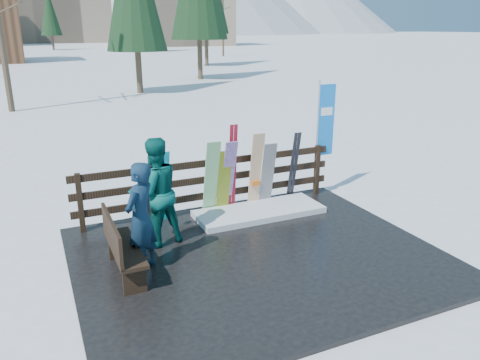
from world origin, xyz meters
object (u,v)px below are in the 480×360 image
bench (120,245)px  snowboard_3 (228,177)px  snowboard_2 (224,182)px  snowboard_5 (256,171)px  person_front (141,218)px  snowboard_1 (211,178)px  person_back (155,192)px  snowboard_4 (267,175)px  snowboard_0 (161,187)px  rental_flag (324,125)px

bench → snowboard_3: (2.54, 1.75, 0.26)m
snowboard_2 → snowboard_3: bearing=0.0°
snowboard_5 → person_front: 3.29m
snowboard_1 → person_back: size_ratio=0.84×
person_front → person_back: 0.97m
snowboard_3 → snowboard_4: bearing=-0.0°
snowboard_2 → person_front: bearing=-140.9°
snowboard_3 → person_back: (-1.73, -0.84, 0.19)m
person_back → snowboard_0: bearing=-122.5°
snowboard_3 → rental_flag: rental_flag is taller
person_front → snowboard_5: bearing=166.5°
snowboard_3 → person_front: person_front is taller
rental_flag → person_front: size_ratio=1.46×
snowboard_0 → person_back: person_back is taller
snowboard_3 → snowboard_1: bearing=180.0°
snowboard_0 → snowboard_4: (2.31, -0.00, -0.04)m
snowboard_4 → person_back: person_back is taller
snowboard_2 → person_front: person_front is taller
snowboard_0 → snowboard_4: 2.31m
snowboard_4 → snowboard_1: bearing=180.0°
person_front → snowboard_0: bearing=-159.1°
snowboard_1 → snowboard_3: (0.37, 0.00, -0.02)m
bench → snowboard_1: (2.17, 1.75, 0.28)m
bench → snowboard_3: 3.09m
snowboard_5 → snowboard_3: bearing=180.0°
snowboard_3 → snowboard_5: snowboard_5 is taller
snowboard_4 → person_back: 2.78m
bench → snowboard_0: size_ratio=0.98×
snowboard_1 → snowboard_4: 1.28m
snowboard_0 → snowboard_4: bearing=-0.0°
rental_flag → person_front: bearing=-157.1°
snowboard_1 → snowboard_5: 1.00m
bench → person_back: (0.80, 0.90, 0.45)m
snowboard_3 → rental_flag: (2.46, 0.27, 0.83)m
bench → snowboard_4: (3.44, 1.75, 0.19)m
snowboard_1 → snowboard_3: bearing=0.0°
snowboard_4 → person_front: person_front is taller
snowboard_2 → person_front: 2.70m
snowboard_4 → snowboard_5: bearing=180.0°
rental_flag → person_front: rental_flag is taller
snowboard_3 → snowboard_4: snowboard_3 is taller
snowboard_2 → snowboard_5: snowboard_5 is taller
snowboard_1 → rental_flag: size_ratio=0.63×
snowboard_4 → person_front: bearing=-151.2°
snowboard_0 → snowboard_3: snowboard_3 is taller
snowboard_2 → snowboard_4: snowboard_4 is taller
person_front → snowboard_1: bearing=178.5°
person_front → rental_flag: bearing=158.4°
rental_flag → person_back: size_ratio=1.34×
snowboard_2 → snowboard_0: bearing=180.0°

